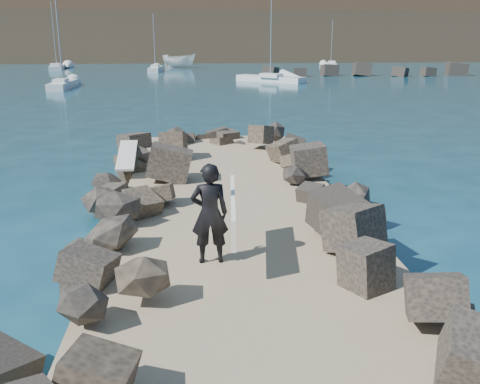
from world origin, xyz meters
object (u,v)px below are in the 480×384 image
Objects in this scene: surfer_with_board at (213,213)px; sailboat_f at (385,60)px; surfboard_resting at (127,158)px; boat_imported at (179,61)px.

sailboat_f is (38.24, 97.06, -1.25)m from surfer_with_board.
surfer_with_board is 104.33m from sailboat_f.
boat_imported reaches higher than surfboard_resting.
surfer_with_board is (2.51, -7.53, 0.56)m from surfboard_resting.
boat_imported is 78.32m from surfer_with_board.
surfboard_resting is at bearing 108.43° from surfer_with_board.
boat_imported is at bearing -155.16° from sailboat_f.
sailboat_f is (40.58, 18.78, -0.75)m from boat_imported.
boat_imported is 0.81× the size of sailboat_f.
sailboat_f is at bearing 63.67° from surfboard_resting.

